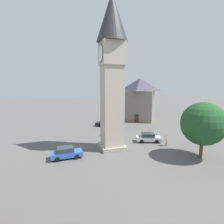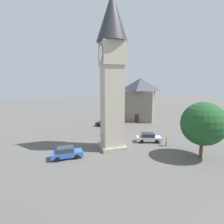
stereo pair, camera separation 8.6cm
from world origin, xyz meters
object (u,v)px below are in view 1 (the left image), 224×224
Objects in this scene: car_red_corner at (105,123)px; car_blue_kerb at (66,153)px; pedestrian at (166,140)px; tree at (203,124)px; car_silver_kerb at (148,138)px; building_shop_left at (140,99)px; lamp_post at (120,117)px; clock_tower at (112,61)px.

car_blue_kerb is at bearing -31.59° from car_red_corner.
pedestrian is 6.57m from tree.
car_blue_kerb is 13.90m from car_silver_kerb.
building_shop_left reaches higher than pedestrian.
car_blue_kerb is 18.42m from tree.
tree is 14.09m from lamp_post.
tree is at bearing 56.88° from clock_tower.
building_shop_left is at bearing 165.95° from pedestrian.
clock_tower is 14.05m from car_silver_kerb.
car_blue_kerb is 0.56× the size of tree.
building_shop_left is at bearing 134.36° from car_blue_kerb.
car_blue_kerb is 0.94× the size of car_silver_kerb.
clock_tower is 4.05× the size of lamp_post.
building_shop_left is at bearing 158.75° from car_silver_kerb.
building_shop_left is (-18.22, 13.48, -7.34)m from clock_tower.
car_red_corner is 0.39× the size of building_shop_left.
clock_tower reaches higher than car_blue_kerb.
tree is 1.37× the size of lamp_post.
building_shop_left is at bearing 112.75° from car_red_corner.
clock_tower is at bearing 103.76° from car_blue_kerb.
lamp_post is (8.31, 0.71, 2.87)m from car_red_corner.
clock_tower is 23.83m from building_shop_left.
pedestrian is 0.15× the size of building_shop_left.
clock_tower reaches higher than building_shop_left.
lamp_post is (-4.36, -3.51, 2.87)m from car_silver_kerb.
car_silver_kerb is 19.17m from building_shop_left.
pedestrian is (15.28, 5.96, 0.25)m from car_red_corner.
car_red_corner is (-12.67, -4.22, 0.00)m from car_silver_kerb.
clock_tower is 11.29m from lamp_post.
clock_tower is at bearing -10.56° from car_red_corner.
lamp_post is (-5.32, 3.26, -9.41)m from clock_tower.
clock_tower is at bearing -31.46° from lamp_post.
clock_tower is 5.15× the size of car_red_corner.
building_shop_left is at bearing 143.51° from clock_tower.
lamp_post is (-12.11, -7.14, -1.00)m from tree.
car_red_corner is 2.56× the size of pedestrian.
car_silver_kerb is 9.39m from tree.
car_blue_kerb is 0.76× the size of lamp_post.
car_silver_kerb is 2.63× the size of pedestrian.
car_silver_kerb is at bearing 98.12° from clock_tower.
lamp_post is at bearing -149.47° from tree.
building_shop_left is 16.59m from lamp_post.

